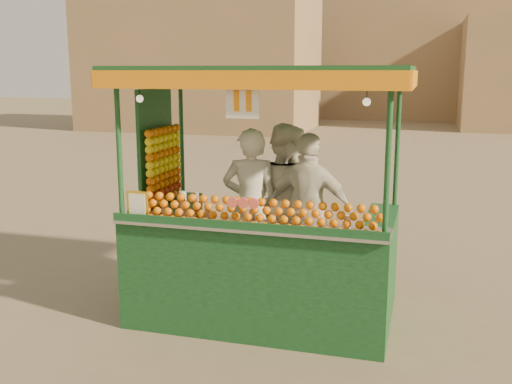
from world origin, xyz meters
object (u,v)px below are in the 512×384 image
(vendor_middle, at_px, (285,199))
(vendor_right, at_px, (309,210))
(juice_cart, at_px, (256,239))
(vendor_left, at_px, (251,205))

(vendor_middle, relative_size, vendor_right, 1.04)
(vendor_right, bearing_deg, juice_cart, 41.39)
(juice_cart, relative_size, vendor_right, 1.76)
(vendor_left, relative_size, vendor_middle, 0.98)
(vendor_middle, bearing_deg, vendor_right, 165.71)
(vendor_left, bearing_deg, juice_cart, 101.03)
(vendor_middle, height_order, vendor_right, vendor_middle)
(vendor_left, xyz_separation_m, vendor_right, (0.66, 0.02, -0.02))
(juice_cart, bearing_deg, vendor_left, 115.76)
(vendor_left, relative_size, vendor_right, 1.02)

